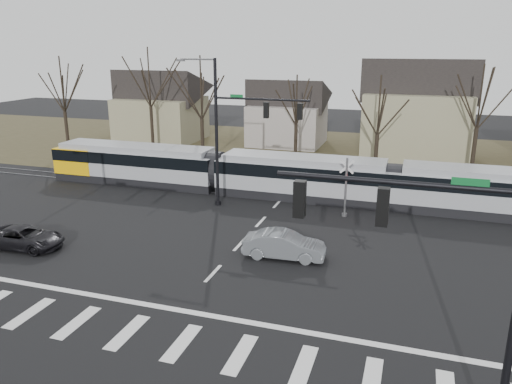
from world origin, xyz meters
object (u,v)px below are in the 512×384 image
(tram, at_px, (301,175))
(rail_crossing_signal, at_px, (346,189))
(sedan, at_px, (284,245))
(suv, at_px, (24,237))

(tram, bearing_deg, rail_crossing_signal, -40.23)
(sedan, bearing_deg, suv, 98.51)
(suv, bearing_deg, sedan, -81.31)
(tram, relative_size, sedan, 9.22)
(tram, height_order, sedan, tram)
(tram, xyz_separation_m, suv, (-12.60, -14.21, -1.10))
(tram, xyz_separation_m, sedan, (1.68, -11.00, -0.99))
(suv, distance_m, rail_crossing_signal, 19.79)
(tram, height_order, suv, tram)
(tram, relative_size, rail_crossing_signal, 10.40)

